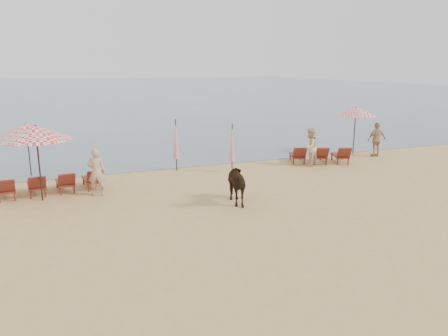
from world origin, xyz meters
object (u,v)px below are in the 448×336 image
(umbrella_closed_left, at_px, (232,143))
(umbrella_closed_right, at_px, (176,139))
(cow, at_px, (233,183))
(beachgoer_right_a, at_px, (310,147))
(umbrella_open_left_a, at_px, (36,133))
(beachgoer_left, at_px, (97,172))
(lounger_cluster_left, at_px, (51,183))
(umbrella_open_right, at_px, (356,111))
(umbrella_open_left_b, at_px, (26,129))
(beachgoer_right_b, at_px, (377,140))
(lounger_cluster_right, at_px, (320,155))

(umbrella_closed_left, relative_size, umbrella_closed_right, 0.93)
(cow, distance_m, beachgoer_right_a, 6.98)
(umbrella_open_left_a, bearing_deg, cow, -39.87)
(umbrella_open_left_a, bearing_deg, beachgoer_left, -18.13)
(umbrella_closed_right, bearing_deg, umbrella_open_left_a, -155.94)
(lounger_cluster_left, xyz_separation_m, umbrella_open_right, (15.42, 1.87, 1.93))
(umbrella_closed_right, bearing_deg, lounger_cluster_left, -161.72)
(umbrella_open_right, xyz_separation_m, umbrella_closed_left, (-7.76, -1.34, -0.96))
(cow, bearing_deg, umbrella_open_left_b, 141.25)
(umbrella_open_right, bearing_deg, beachgoer_right_b, -36.02)
(umbrella_open_left_b, bearing_deg, umbrella_closed_left, 2.33)
(umbrella_closed_right, xyz_separation_m, beachgoer_left, (-3.81, -2.67, -0.57))
(umbrella_open_left_a, height_order, beachgoer_left, umbrella_open_left_a)
(cow, relative_size, beachgoer_right_b, 0.97)
(umbrella_open_left_b, bearing_deg, beachgoer_right_b, 12.40)
(lounger_cluster_left, distance_m, cow, 6.97)
(umbrella_open_right, xyz_separation_m, beachgoer_right_a, (-3.78, -1.52, -1.41))
(beachgoer_left, bearing_deg, umbrella_closed_left, -151.74)
(umbrella_closed_right, distance_m, beachgoer_right_a, 6.41)
(umbrella_open_right, distance_m, umbrella_closed_right, 10.04)
(lounger_cluster_right, height_order, beachgoer_right_b, beachgoer_right_b)
(lounger_cluster_right, relative_size, beachgoer_left, 1.78)
(cow, bearing_deg, umbrella_open_right, 37.21)
(lounger_cluster_right, bearing_deg, umbrella_open_left_b, -168.85)
(beachgoer_right_a, xyz_separation_m, beachgoer_right_b, (4.50, 0.58, -0.02))
(umbrella_open_left_b, relative_size, beachgoer_right_a, 1.30)
(umbrella_open_left_a, relative_size, beachgoer_right_a, 1.48)
(lounger_cluster_left, relative_size, umbrella_open_right, 1.46)
(lounger_cluster_left, bearing_deg, umbrella_open_right, 2.30)
(umbrella_open_left_b, relative_size, beachgoer_left, 1.34)
(umbrella_closed_right, bearing_deg, lounger_cluster_right, -9.10)
(umbrella_open_left_a, relative_size, umbrella_closed_left, 1.23)
(beachgoer_right_b, bearing_deg, beachgoer_right_a, 11.76)
(umbrella_closed_left, xyz_separation_m, umbrella_closed_right, (-2.25, 1.26, 0.10))
(umbrella_closed_right, bearing_deg, umbrella_open_left_b, 166.59)
(umbrella_closed_right, distance_m, beachgoer_left, 4.69)
(lounger_cluster_left, xyz_separation_m, lounger_cluster_right, (12.43, 0.66, 0.02))
(umbrella_open_right, relative_size, beachgoer_right_a, 1.40)
(umbrella_closed_left, height_order, cow, umbrella_closed_left)
(umbrella_open_right, relative_size, beachgoer_left, 1.44)
(umbrella_closed_left, bearing_deg, umbrella_open_left_a, -170.73)
(lounger_cluster_left, relative_size, umbrella_closed_left, 1.70)
(umbrella_open_left_a, relative_size, umbrella_open_left_b, 1.14)
(umbrella_closed_left, relative_size, beachgoer_right_b, 1.23)
(umbrella_closed_right, height_order, beachgoer_right_b, umbrella_closed_right)
(lounger_cluster_left, bearing_deg, umbrella_open_left_b, 99.36)
(cow, height_order, beachgoer_right_b, beachgoer_right_b)
(umbrella_closed_right, distance_m, beachgoer_right_b, 10.78)
(beachgoer_left, xyz_separation_m, beachgoer_right_a, (10.03, 1.22, 0.03))
(lounger_cluster_left, distance_m, umbrella_open_right, 15.65)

